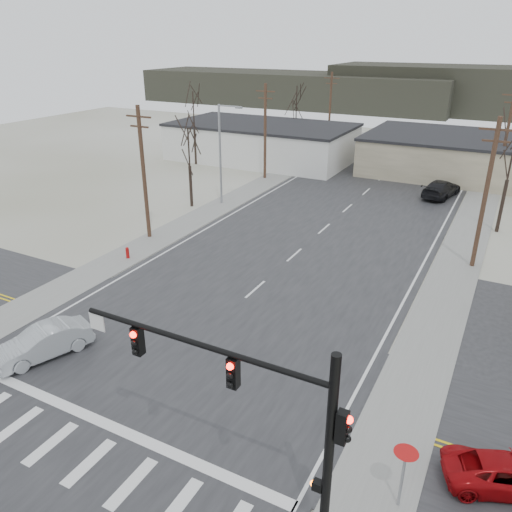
{
  "coord_description": "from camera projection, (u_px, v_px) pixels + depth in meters",
  "views": [
    {
      "loc": [
        12.84,
        -16.27,
        14.44
      ],
      "look_at": [
        0.36,
        7.42,
        2.6
      ],
      "focal_mm": 35.0,
      "sensor_mm": 36.0,
      "label": 1
    }
  ],
  "objects": [
    {
      "name": "upole_left_c",
      "position": [
        265.0,
        130.0,
        53.16
      ],
      "size": [
        2.2,
        0.3,
        10.0
      ],
      "color": "#4D3024",
      "rests_on": "ground"
    },
    {
      "name": "tree_left_mid",
      "position": [
        194.0,
        111.0,
        58.83
      ],
      "size": [
        3.96,
        3.96,
        8.82
      ],
      "color": "#2E231C",
      "rests_on": "ground"
    },
    {
      "name": "main_road",
      "position": [
        300.0,
        250.0,
        36.6
      ],
      "size": [
        18.0,
        110.0,
        0.05
      ],
      "primitive_type": "cube",
      "color": "#252527",
      "rests_on": "ground"
    },
    {
      "name": "streetlight_main",
      "position": [
        222.0,
        149.0,
        44.83
      ],
      "size": [
        2.4,
        0.25,
        9.0
      ],
      "color": "gray",
      "rests_on": "ground"
    },
    {
      "name": "upole_right_a",
      "position": [
        486.0,
        193.0,
        32.02
      ],
      "size": [
        2.2,
        0.3,
        10.0
      ],
      "color": "#4D3024",
      "rests_on": "ground"
    },
    {
      "name": "tree_left_far",
      "position": [
        296.0,
        104.0,
        65.13
      ],
      "size": [
        3.96,
        3.96,
        8.82
      ],
      "color": "#2E231C",
      "rests_on": "ground"
    },
    {
      "name": "hill_left",
      "position": [
        292.0,
        89.0,
        112.42
      ],
      "size": [
        70.0,
        18.0,
        7.0
      ],
      "primitive_type": "cube",
      "color": "#333026",
      "rests_on": "ground"
    },
    {
      "name": "ground",
      "position": [
        179.0,
        357.0,
        24.48
      ],
      "size": [
        140.0,
        140.0,
        0.0
      ],
      "primitive_type": "plane",
      "color": "silver",
      "rests_on": "ground"
    },
    {
      "name": "car_far_b",
      "position": [
        380.0,
        152.0,
        64.41
      ],
      "size": [
        2.75,
        4.15,
        1.31
      ],
      "primitive_type": "imported",
      "rotation": [
        0.0,
        0.0,
        -0.34
      ],
      "color": "black",
      "rests_on": "main_road"
    },
    {
      "name": "upole_left_b",
      "position": [
        144.0,
        172.0,
        36.98
      ],
      "size": [
        2.2,
        0.3,
        10.0
      ],
      "color": "#4D3024",
      "rests_on": "ground"
    },
    {
      "name": "sidewalk_right",
      "position": [
        462.0,
        253.0,
        36.13
      ],
      "size": [
        3.0,
        90.0,
        0.06
      ],
      "primitive_type": "cube",
      "color": "gray",
      "rests_on": "ground"
    },
    {
      "name": "sidewalk_left",
      "position": [
        214.0,
        210.0,
        45.17
      ],
      "size": [
        3.0,
        90.0,
        0.06
      ],
      "primitive_type": "cube",
      "color": "gray",
      "rests_on": "ground"
    },
    {
      "name": "car_parked_red",
      "position": [
        506.0,
        473.0,
        17.21
      ],
      "size": [
        4.62,
        3.33,
        1.17
      ],
      "primitive_type": "imported",
      "rotation": [
        0.0,
        0.0,
        1.94
      ],
      "color": "#96080B",
      "rests_on": "parking_lot"
    },
    {
      "name": "building_right_far",
      "position": [
        488.0,
        158.0,
        54.94
      ],
      "size": [
        26.3,
        14.3,
        4.3
      ],
      "color": "#BDAF90",
      "rests_on": "ground"
    },
    {
      "name": "upole_left_d",
      "position": [
        330.0,
        108.0,
        69.34
      ],
      "size": [
        2.2,
        0.3,
        10.0
      ],
      "color": "#4D3024",
      "rests_on": "ground"
    },
    {
      "name": "car_far_a",
      "position": [
        441.0,
        189.0,
        48.43
      ],
      "size": [
        3.41,
        5.95,
        1.62
      ],
      "primitive_type": "imported",
      "rotation": [
        0.0,
        0.0,
        2.93
      ],
      "color": "black",
      "rests_on": "main_road"
    },
    {
      "name": "upole_right_b",
      "position": [
        506.0,
        137.0,
        49.82
      ],
      "size": [
        2.2,
        0.3,
        10.0
      ],
      "color": "#4D3024",
      "rests_on": "ground"
    },
    {
      "name": "building_left_far",
      "position": [
        262.0,
        142.0,
        62.75
      ],
      "size": [
        22.3,
        12.3,
        4.5
      ],
      "color": "silver",
      "rests_on": "ground"
    },
    {
      "name": "sedan_crossing",
      "position": [
        43.0,
        342.0,
        24.22
      ],
      "size": [
        3.13,
        4.87,
        1.52
      ],
      "primitive_type": "imported",
      "rotation": [
        0.0,
        0.0,
        -0.36
      ],
      "color": "#A1A6AB",
      "rests_on": "main_road"
    },
    {
      "name": "fire_hydrant",
      "position": [
        127.0,
        253.0,
        35.12
      ],
      "size": [
        0.24,
        0.24,
        0.87
      ],
      "color": "#A50C0C",
      "rests_on": "ground"
    },
    {
      "name": "yield_sign",
      "position": [
        405.0,
        459.0,
        15.91
      ],
      "size": [
        0.8,
        0.8,
        2.35
      ],
      "color": "gray",
      "rests_on": "ground"
    },
    {
      "name": "cross_road",
      "position": [
        179.0,
        357.0,
        24.47
      ],
      "size": [
        90.0,
        10.0,
        0.04
      ],
      "primitive_type": "cube",
      "color": "#252527",
      "rests_on": "ground"
    },
    {
      "name": "traffic_signal_mast",
      "position": [
        267.0,
        410.0,
        14.2
      ],
      "size": [
        8.95,
        0.43,
        7.2
      ],
      "color": "black",
      "rests_on": "ground"
    },
    {
      "name": "tree_right_mid",
      "position": [
        512.0,
        158.0,
        37.78
      ],
      "size": [
        3.74,
        3.74,
        8.33
      ],
      "color": "#2E231C",
      "rests_on": "ground"
    },
    {
      "name": "tree_left_near",
      "position": [
        189.0,
        150.0,
        44.09
      ],
      "size": [
        3.3,
        3.3,
        7.35
      ],
      "color": "#2E231C",
      "rests_on": "ground"
    }
  ]
}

